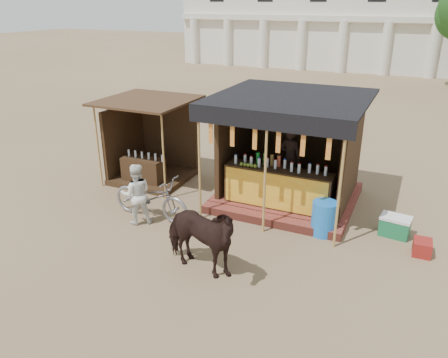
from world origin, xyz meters
The scene contains 10 objects.
ground centered at (0.00, 0.00, 0.00)m, with size 120.00×120.00×0.00m, color #846B4C.
main_stall centered at (1.00, 3.36, 1.03)m, with size 3.60×3.61×2.78m.
secondary_stall centered at (-3.17, 3.24, 0.85)m, with size 2.40×2.40×2.38m.
cow centered at (0.43, -0.47, 0.74)m, with size 0.80×1.76×1.48m, color black.
motorbike centered at (-1.67, 1.07, 0.54)m, with size 0.72×2.07×1.09m, color gray.
bystander centered at (-1.84, 0.74, 0.73)m, with size 0.71×0.56×1.47m, color silver.
blue_barrel centered at (2.26, 2.00, 0.39)m, with size 0.55×0.55×0.79m, color blue.
red_crate centered at (4.31, 2.00, 0.16)m, with size 0.36×0.43×0.32m, color maroon.
cooler centered at (3.72, 2.60, 0.23)m, with size 0.69×0.52×0.46m.
background_building centered at (-2.00, 29.94, 3.98)m, with size 26.00×7.45×8.18m.
Camera 1 is at (3.83, -6.78, 4.87)m, focal length 35.00 mm.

